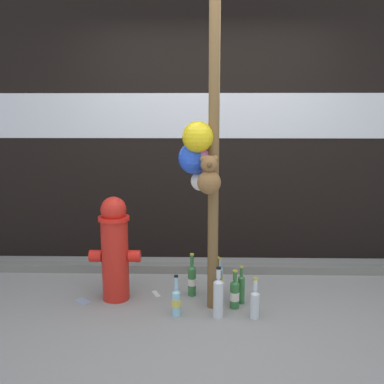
# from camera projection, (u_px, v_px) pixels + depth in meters

# --- Properties ---
(ground_plane) EXTENTS (14.00, 14.00, 0.00)m
(ground_plane) POSITION_uv_depth(u_px,v_px,m) (212.00, 327.00, 3.18)
(ground_plane) COLOR gray
(building_wall) EXTENTS (10.00, 0.21, 3.04)m
(building_wall) POSITION_uv_depth(u_px,v_px,m) (210.00, 117.00, 4.52)
(building_wall) COLOR black
(building_wall) RESTS_ON ground_plane
(curb_strip) EXTENTS (8.00, 0.12, 0.08)m
(curb_strip) POSITION_uv_depth(u_px,v_px,m) (209.00, 268.00, 4.26)
(curb_strip) COLOR slate
(curb_strip) RESTS_ON ground_plane
(memorial_post) EXTENTS (0.55, 0.40, 2.85)m
(memorial_post) POSITION_uv_depth(u_px,v_px,m) (204.00, 125.00, 3.26)
(memorial_post) COLOR brown
(memorial_post) RESTS_ON ground_plane
(fire_hydrant) EXTENTS (0.43, 0.26, 0.88)m
(fire_hydrant) POSITION_uv_depth(u_px,v_px,m) (115.00, 248.00, 3.58)
(fire_hydrant) COLOR red
(fire_hydrant) RESTS_ON ground_plane
(bottle_0) EXTENTS (0.06, 0.06, 0.34)m
(bottle_0) POSITION_uv_depth(u_px,v_px,m) (219.00, 279.00, 3.71)
(bottle_0) COLOR #93CCE0
(bottle_0) RESTS_ON ground_plane
(bottle_1) EXTENTS (0.06, 0.06, 0.32)m
(bottle_1) POSITION_uv_depth(u_px,v_px,m) (241.00, 288.00, 3.55)
(bottle_1) COLOR #337038
(bottle_1) RESTS_ON ground_plane
(bottle_2) EXTENTS (0.07, 0.07, 0.33)m
(bottle_2) POSITION_uv_depth(u_px,v_px,m) (255.00, 302.00, 3.29)
(bottle_2) COLOR silver
(bottle_2) RESTS_ON ground_plane
(bottle_3) EXTENTS (0.08, 0.08, 0.32)m
(bottle_3) POSITION_uv_depth(u_px,v_px,m) (235.00, 293.00, 3.47)
(bottle_3) COLOR #337038
(bottle_3) RESTS_ON ground_plane
(bottle_4) EXTENTS (0.08, 0.08, 0.40)m
(bottle_4) POSITION_uv_depth(u_px,v_px,m) (218.00, 296.00, 3.30)
(bottle_4) COLOR silver
(bottle_4) RESTS_ON ground_plane
(bottle_5) EXTENTS (0.07, 0.07, 0.38)m
(bottle_5) POSITION_uv_depth(u_px,v_px,m) (192.00, 279.00, 3.70)
(bottle_5) COLOR #337038
(bottle_5) RESTS_ON ground_plane
(bottle_6) EXTENTS (0.07, 0.07, 0.33)m
(bottle_6) POSITION_uv_depth(u_px,v_px,m) (176.00, 301.00, 3.33)
(bottle_6) COLOR #93CCE0
(bottle_6) RESTS_ON ground_plane
(bottle_7) EXTENTS (0.08, 0.08, 0.38)m
(bottle_7) POSITION_uv_depth(u_px,v_px,m) (217.00, 283.00, 3.60)
(bottle_7) COLOR brown
(bottle_7) RESTS_ON ground_plane
(litter_0) EXTENTS (0.09, 0.14, 0.01)m
(litter_0) POSITION_uv_depth(u_px,v_px,m) (156.00, 294.00, 3.76)
(litter_0) COLOR silver
(litter_0) RESTS_ON ground_plane
(litter_1) EXTENTS (0.17, 0.16, 0.01)m
(litter_1) POSITION_uv_depth(u_px,v_px,m) (83.00, 301.00, 3.60)
(litter_1) COLOR #8C99B2
(litter_1) RESTS_ON ground_plane
(litter_3) EXTENTS (0.12, 0.13, 0.01)m
(litter_3) POSITION_uv_depth(u_px,v_px,m) (227.00, 266.00, 4.41)
(litter_3) COLOR #8C99B2
(litter_3) RESTS_ON ground_plane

